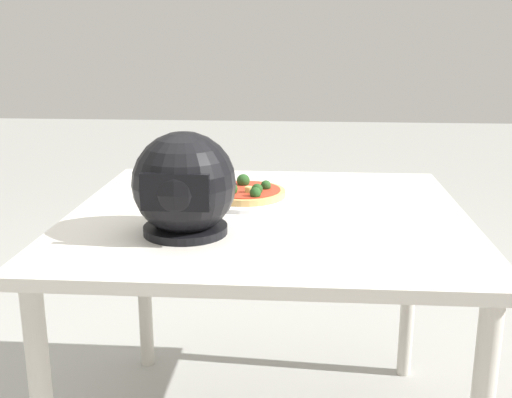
# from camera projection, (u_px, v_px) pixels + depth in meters

# --- Properties ---
(dining_table) EXTENTS (1.08, 1.03, 0.74)m
(dining_table) POSITION_uv_depth(u_px,v_px,m) (268.00, 240.00, 1.74)
(dining_table) COLOR beige
(dining_table) RESTS_ON ground
(pizza_plate) EXTENTS (0.30, 0.30, 0.01)m
(pizza_plate) POSITION_uv_depth(u_px,v_px,m) (245.00, 198.00, 1.84)
(pizza_plate) COLOR white
(pizza_plate) RESTS_ON dining_table
(pizza) EXTENTS (0.24, 0.24, 0.05)m
(pizza) POSITION_uv_depth(u_px,v_px,m) (245.00, 192.00, 1.83)
(pizza) COLOR tan
(pizza) RESTS_ON pizza_plate
(motorcycle_helmet) EXTENTS (0.25, 0.25, 0.25)m
(motorcycle_helmet) POSITION_uv_depth(u_px,v_px,m) (184.00, 186.00, 1.51)
(motorcycle_helmet) COLOR black
(motorcycle_helmet) RESTS_ON dining_table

